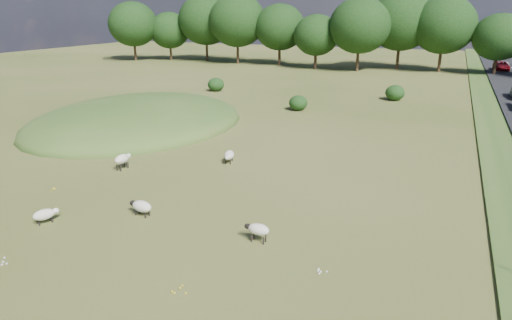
# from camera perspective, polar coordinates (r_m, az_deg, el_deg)

# --- Properties ---
(ground) EXTENTS (160.00, 160.00, 0.00)m
(ground) POSITION_cam_1_polar(r_m,az_deg,el_deg) (40.58, 6.30, 5.49)
(ground) COLOR #3F5119
(ground) RESTS_ON ground
(mound) EXTENTS (16.00, 20.00, 4.00)m
(mound) POSITION_cam_1_polar(r_m,az_deg,el_deg) (38.99, -14.52, 4.50)
(mound) COLOR #33561E
(mound) RESTS_ON ground
(treeline) EXTENTS (96.28, 14.66, 11.70)m
(treeline) POSITION_cam_1_polar(r_m,az_deg,el_deg) (74.46, 14.02, 15.92)
(treeline) COLOR black
(treeline) RESTS_ON ground
(shrubs) EXTENTS (21.53, 10.43, 1.58)m
(shrubs) POSITION_cam_1_polar(r_m,az_deg,el_deg) (48.28, 5.96, 8.45)
(shrubs) COLOR black
(shrubs) RESTS_ON ground
(sheep_0) EXTENTS (1.09, 0.51, 0.79)m
(sheep_0) POSITION_cam_1_polar(r_m,az_deg,el_deg) (18.35, 0.24, -8.66)
(sheep_0) COLOR beige
(sheep_0) RESTS_ON ground
(sheep_1) EXTENTS (0.85, 1.15, 0.65)m
(sheep_1) POSITION_cam_1_polar(r_m,az_deg,el_deg) (21.95, -24.90, -6.19)
(sheep_1) COLOR beige
(sheep_1) RESTS_ON ground
(sheep_2) EXTENTS (0.62, 1.27, 0.91)m
(sheep_2) POSITION_cam_1_polar(r_m,az_deg,el_deg) (27.59, -16.37, 0.13)
(sheep_2) COLOR beige
(sheep_2) RESTS_ON ground
(sheep_3) EXTENTS (1.27, 0.67, 0.71)m
(sheep_3) POSITION_cam_1_polar(r_m,az_deg,el_deg) (21.26, -14.14, -5.63)
(sheep_3) COLOR beige
(sheep_3) RESTS_ON ground
(sheep_4) EXTENTS (0.81, 1.34, 0.74)m
(sheep_4) POSITION_cam_1_polar(r_m,az_deg,el_deg) (27.72, -3.40, 0.58)
(sheep_4) COLOR beige
(sheep_4) RESTS_ON ground
(car_7) EXTENTS (2.14, 4.63, 1.29)m
(car_7) POSITION_cam_1_polar(r_m,az_deg,el_deg) (79.36, 28.32, 10.31)
(car_7) COLOR maroon
(car_7) RESTS_ON road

